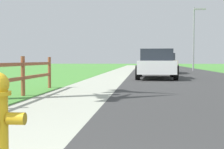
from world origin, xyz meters
TOP-DOWN VIEW (x-y plane):
  - ground_plane at (0.00, 25.00)m, footprint 120.00×120.00m
  - road_asphalt at (3.50, 27.00)m, footprint 7.00×66.00m
  - curb_concrete at (-3.00, 27.00)m, footprint 6.00×66.00m
  - grass_verge at (-4.50, 27.00)m, footprint 5.00×66.00m
  - parked_suv_white at (1.62, 16.60)m, footprint 2.21×5.03m
  - parked_car_beige at (2.39, 23.85)m, footprint 2.15×4.98m
  - parked_car_blue at (2.30, 32.19)m, footprint 2.07×4.27m
  - parked_car_red at (2.09, 40.20)m, footprint 2.36×4.65m
  - street_lamp at (5.71, 29.67)m, footprint 1.17×0.20m

SIDE VIEW (x-z plane):
  - ground_plane at x=0.00m, z-range 0.00..0.00m
  - road_asphalt at x=3.50m, z-range 0.00..0.01m
  - curb_concrete at x=-3.00m, z-range 0.00..0.01m
  - grass_verge at x=-4.50m, z-range 0.00..0.01m
  - parked_car_blue at x=2.30m, z-range 0.01..1.40m
  - parked_car_beige at x=2.39m, z-range 0.02..1.52m
  - parked_suv_white at x=1.62m, z-range 0.00..1.57m
  - parked_car_red at x=2.09m, z-range -0.02..1.63m
  - street_lamp at x=5.71m, z-range 0.59..6.44m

